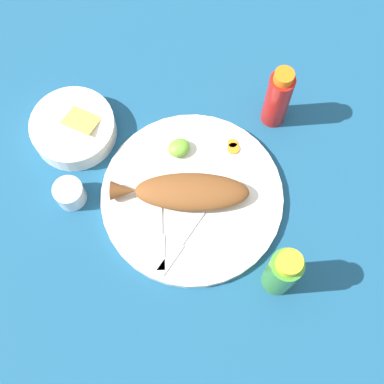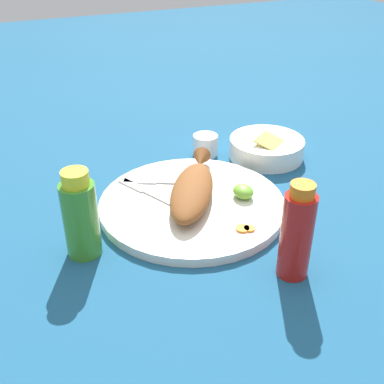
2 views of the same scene
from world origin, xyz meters
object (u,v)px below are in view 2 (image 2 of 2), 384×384
at_px(fork_near, 147,192).
at_px(salt_cup, 205,146).
at_px(fork_far, 161,182).
at_px(hot_sauce_bottle_green, 80,216).
at_px(guacamole_bowl, 267,147).
at_px(fried_fish, 193,188).
at_px(hot_sauce_bottle_red, 297,233).
at_px(main_plate, 192,204).

height_order(fork_near, salt_cup, salt_cup).
distance_m(fork_far, hot_sauce_bottle_green, 0.25).
distance_m(fork_near, salt_cup, 0.25).
bearing_deg(fork_far, guacamole_bowl, -142.10).
xyz_separation_m(fork_near, fork_far, (-0.03, 0.04, 0.00)).
bearing_deg(fried_fish, fork_far, -123.81).
height_order(hot_sauce_bottle_red, guacamole_bowl, hot_sauce_bottle_red).
distance_m(fried_fish, salt_cup, 0.23).
bearing_deg(fork_near, hot_sauce_bottle_red, 179.55).
bearing_deg(fork_near, fried_fish, -149.66).
relative_size(fried_fish, salt_cup, 4.40).
bearing_deg(hot_sauce_bottle_red, salt_cup, 173.51).
height_order(fried_fish, fork_near, fried_fish).
xyz_separation_m(fried_fish, guacamole_bowl, (-0.13, 0.25, -0.01)).
height_order(fried_fish, hot_sauce_bottle_green, hot_sauce_bottle_green).
xyz_separation_m(fork_far, guacamole_bowl, (-0.05, 0.28, 0.01)).
bearing_deg(guacamole_bowl, fork_near, -76.67).
bearing_deg(salt_cup, fork_far, -52.86).
bearing_deg(hot_sauce_bottle_red, guacamole_bowl, 154.95).
bearing_deg(fork_far, fork_near, 64.03).
relative_size(fried_fish, fork_far, 1.56).
bearing_deg(salt_cup, guacamole_bowl, 61.00).
bearing_deg(fork_near, main_plate, -156.86).
bearing_deg(hot_sauce_bottle_green, main_plate, 103.79).
bearing_deg(main_plate, hot_sauce_bottle_green, -76.21).
distance_m(fried_fish, hot_sauce_bottle_green, 0.24).
relative_size(main_plate, salt_cup, 6.12).
bearing_deg(guacamole_bowl, fork_far, -80.43).
distance_m(main_plate, guacamole_bowl, 0.29).
distance_m(fork_far, salt_cup, 0.20).
xyz_separation_m(fork_far, salt_cup, (-0.12, 0.16, 0.00)).
height_order(fork_far, hot_sauce_bottle_green, hot_sauce_bottle_green).
height_order(hot_sauce_bottle_red, hot_sauce_bottle_green, hot_sauce_bottle_red).
bearing_deg(guacamole_bowl, main_plate, -61.14).
bearing_deg(fork_far, main_plate, 137.30).
bearing_deg(guacamole_bowl, hot_sauce_bottle_green, -67.87).
bearing_deg(hot_sauce_bottle_red, fork_near, -154.66).
xyz_separation_m(fried_fish, hot_sauce_bottle_green, (0.07, -0.23, 0.04)).
bearing_deg(guacamole_bowl, fried_fish, -62.36).
bearing_deg(fork_far, fried_fish, 143.19).
xyz_separation_m(fried_fish, salt_cup, (-0.20, 0.12, -0.02)).
distance_m(hot_sauce_bottle_red, hot_sauce_bottle_green, 0.35).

